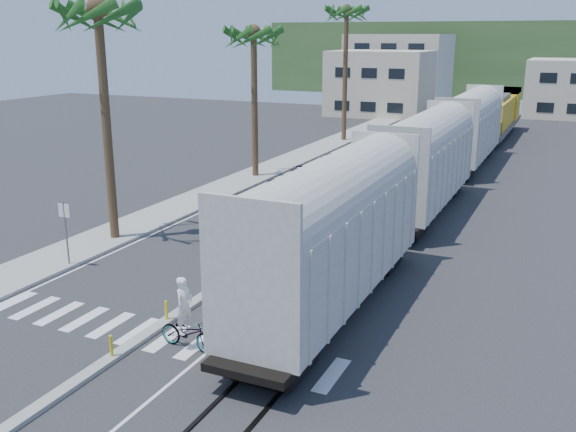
% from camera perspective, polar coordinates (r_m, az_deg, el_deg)
% --- Properties ---
extents(ground, '(140.00, 140.00, 0.00)m').
position_cam_1_polar(ground, '(24.48, -9.35, -8.43)').
color(ground, '#28282B').
rests_on(ground, ground).
extents(sidewalk, '(3.00, 90.00, 0.15)m').
position_cam_1_polar(sidewalk, '(49.30, -1.50, 4.26)').
color(sidewalk, gray).
rests_on(sidewalk, ground).
extents(rails, '(1.56, 100.00, 0.06)m').
position_cam_1_polar(rails, '(48.06, 14.78, 3.38)').
color(rails, black).
rests_on(rails, ground).
extents(median, '(0.45, 60.00, 0.85)m').
position_cam_1_polar(median, '(41.59, 6.01, 2.01)').
color(median, gray).
rests_on(median, ground).
extents(crosswalk, '(14.00, 2.20, 0.01)m').
position_cam_1_polar(crosswalk, '(23.01, -12.15, -10.22)').
color(crosswalk, silver).
rests_on(crosswalk, ground).
extents(lane_markings, '(9.42, 90.00, 0.01)m').
position_cam_1_polar(lane_markings, '(46.93, 5.50, 3.51)').
color(lane_markings, silver).
rests_on(lane_markings, ground).
extents(freight_train, '(3.00, 60.94, 5.85)m').
position_cam_1_polar(freight_train, '(42.81, 13.88, 5.88)').
color(freight_train, '#AEAB9F').
rests_on(freight_train, ground).
extents(palm_trees, '(3.50, 37.20, 13.75)m').
position_cam_1_polar(palm_trees, '(46.06, -2.45, 16.87)').
color(palm_trees, brown).
rests_on(palm_trees, ground).
extents(street_sign, '(0.60, 0.08, 3.00)m').
position_cam_1_polar(street_sign, '(29.67, -19.18, -0.71)').
color(street_sign, slate).
rests_on(street_sign, ground).
extents(buildings, '(38.00, 27.00, 10.00)m').
position_cam_1_polar(buildings, '(92.22, 12.79, 11.99)').
color(buildings, beige).
rests_on(buildings, ground).
extents(hillside, '(80.00, 20.00, 12.00)m').
position_cam_1_polar(hillside, '(119.13, 18.90, 13.12)').
color(hillside, '#385628').
rests_on(hillside, ground).
extents(car_lead, '(2.49, 4.43, 1.39)m').
position_cam_1_polar(car_lead, '(33.37, -4.97, -0.36)').
color(car_lead, '#103122').
rests_on(car_lead, ground).
extents(car_second, '(1.70, 4.23, 1.37)m').
position_cam_1_polar(car_second, '(39.01, -0.87, 2.06)').
color(car_second, black).
rests_on(car_second, ground).
extents(car_third, '(2.39, 4.47, 1.22)m').
position_cam_1_polar(car_third, '(42.79, 0.81, 3.21)').
color(car_third, black).
rests_on(car_third, ground).
extents(car_rear, '(2.82, 4.90, 1.27)m').
position_cam_1_polar(car_rear, '(48.55, 3.85, 4.72)').
color(car_rear, '#9EA0A3').
rests_on(car_rear, ground).
extents(cyclist, '(1.00, 2.20, 2.48)m').
position_cam_1_polar(cyclist, '(21.51, -8.96, -9.62)').
color(cyclist, '#9EA0A5').
rests_on(cyclist, ground).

